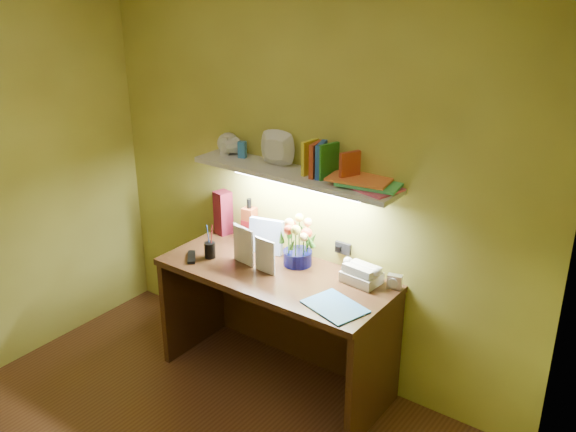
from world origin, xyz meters
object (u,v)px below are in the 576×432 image
object	(u,v)px
telephone	(362,272)
desk_clock	(395,282)
desk	(276,327)
whisky_bottle	(249,220)
flower_bouquet	(298,241)

from	to	relation	value
telephone	desk_clock	distance (m)	0.19
desk	telephone	distance (m)	0.67
desk	desk_clock	xyz separation A→B (m)	(0.65, 0.23, 0.42)
desk	telephone	world-z (taller)	telephone
desk	telephone	size ratio (longest dim) A/B	6.81
desk_clock	telephone	bearing A→B (deg)	-179.17
telephone	whisky_bottle	xyz separation A→B (m)	(-0.86, 0.06, 0.08)
desk_clock	desk	bearing A→B (deg)	-173.73
flower_bouquet	desk_clock	distance (m)	0.62
telephone	whisky_bottle	world-z (taller)	whisky_bottle
desk_clock	flower_bouquet	bearing A→B (deg)	173.48
desk	whisky_bottle	world-z (taller)	whisky_bottle
desk_clock	whisky_bottle	xyz separation A→B (m)	(-1.04, 0.02, 0.10)
desk	flower_bouquet	size ratio (longest dim) A/B	4.60
flower_bouquet	desk_clock	world-z (taller)	flower_bouquet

